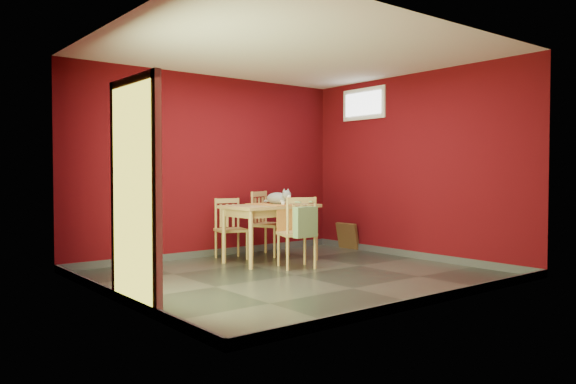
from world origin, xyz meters
TOP-DOWN VIEW (x-y plane):
  - ground at (0.00, 0.00)m, footprint 4.50×4.50m
  - room_shell at (0.00, 0.00)m, footprint 4.50×4.50m
  - doorway at (-2.23, -0.40)m, footprint 0.06×1.01m
  - window at (2.23, 1.00)m, footprint 0.05×0.90m
  - outlet_plate at (1.60, 1.99)m, footprint 0.08×0.02m
  - dining_table at (0.39, 1.02)m, footprint 1.31×0.80m
  - table_runner at (0.39, 0.90)m, footprint 0.38×0.74m
  - chair_far_left at (0.11, 1.63)m, footprint 0.49×0.49m
  - chair_far_right at (0.73, 1.57)m, footprint 0.59×0.59m
  - chair_near at (0.35, 0.38)m, footprint 0.56×0.56m
  - tote_bag at (0.30, 0.16)m, footprint 0.33×0.19m
  - cat at (0.50, 1.01)m, footprint 0.29×0.50m
  - picture_frame at (2.19, 1.32)m, footprint 0.15×0.43m

SIDE VIEW (x-z plane):
  - ground at x=0.00m, z-range 0.00..0.00m
  - room_shell at x=0.00m, z-range -2.20..2.30m
  - picture_frame at x=2.19m, z-range 0.00..0.43m
  - outlet_plate at x=1.60m, z-range 0.24..0.36m
  - chair_far_left at x=0.11m, z-range 0.01..0.89m
  - chair_near at x=0.35m, z-range 0.01..0.95m
  - chair_far_right at x=0.73m, z-range 0.01..0.98m
  - tote_bag at x=0.30m, z-range 0.39..0.85m
  - dining_table at x=0.39m, z-range 0.30..1.10m
  - table_runner at x=0.39m, z-range 0.56..0.93m
  - cat at x=0.50m, z-range 0.80..1.04m
  - doorway at x=-2.23m, z-range 0.06..2.19m
  - window at x=2.23m, z-range 2.10..2.60m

